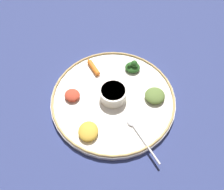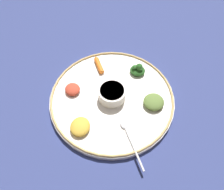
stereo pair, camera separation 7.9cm
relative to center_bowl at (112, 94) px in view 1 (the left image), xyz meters
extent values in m
plane|color=navy|center=(0.00, 0.00, -0.04)|extent=(2.40, 2.40, 0.00)
cylinder|color=white|center=(0.00, 0.00, -0.03)|extent=(0.44, 0.44, 0.02)
torus|color=tan|center=(0.00, 0.00, -0.02)|extent=(0.44, 0.44, 0.01)
cylinder|color=silver|center=(0.00, 0.00, 0.00)|extent=(0.10, 0.10, 0.04)
cylinder|color=#99471E|center=(0.00, 0.00, 0.02)|extent=(0.08, 0.08, 0.01)
ellipsoid|color=silver|center=(0.10, 0.06, -0.02)|extent=(0.04, 0.04, 0.01)
cylinder|color=silver|center=(0.18, 0.10, -0.02)|extent=(0.13, 0.08, 0.01)
ellipsoid|color=#23511E|center=(-0.13, 0.07, -0.01)|extent=(0.05, 0.06, 0.02)
sphere|color=#23511E|center=(-0.13, 0.08, 0.01)|extent=(0.03, 0.03, 0.03)
sphere|color=#2D6628|center=(-0.13, 0.08, 0.00)|extent=(0.02, 0.02, 0.02)
sphere|color=#2D6628|center=(-0.13, 0.06, 0.00)|extent=(0.02, 0.02, 0.02)
cylinder|color=orange|center=(-0.13, -0.08, -0.01)|extent=(0.07, 0.05, 0.02)
cone|color=orange|center=(-0.17, -0.10, -0.01)|extent=(0.02, 0.02, 0.02)
ellipsoid|color=gold|center=(0.14, -0.08, -0.01)|extent=(0.07, 0.06, 0.02)
ellipsoid|color=#B73D28|center=(0.00, -0.14, -0.01)|extent=(0.08, 0.08, 0.02)
ellipsoid|color=#567033|center=(0.00, 0.15, -0.01)|extent=(0.10, 0.10, 0.03)
camera|label=1|loc=(0.44, 0.00, 0.65)|focal=36.32mm
camera|label=2|loc=(0.43, 0.08, 0.65)|focal=36.32mm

